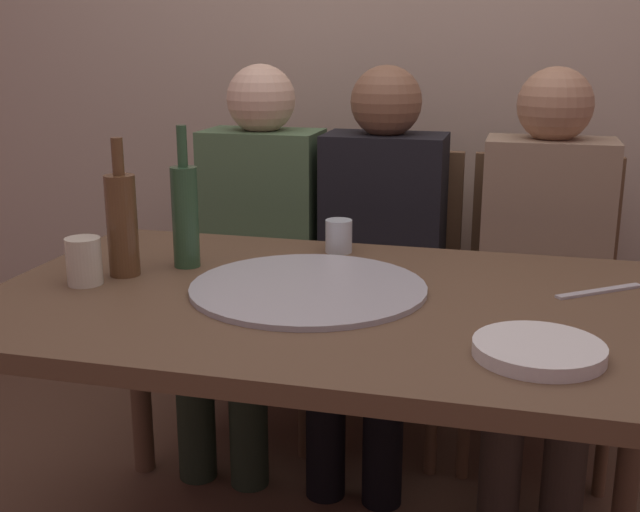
{
  "coord_description": "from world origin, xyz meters",
  "views": [
    {
      "loc": [
        0.37,
        -1.54,
        1.24
      ],
      "look_at": [
        -0.06,
        0.12,
        0.77
      ],
      "focal_mm": 44.67,
      "sensor_mm": 36.0,
      "label": 1
    }
  ],
  "objects": [
    {
      "name": "back_wall",
      "position": [
        0.0,
        1.21,
        1.3
      ],
      "size": [
        6.0,
        0.1,
        2.6
      ],
      "primitive_type": "cube",
      "color": "#BCA893",
      "rests_on": "ground_plane"
    },
    {
      "name": "dining_table",
      "position": [
        0.0,
        0.0,
        0.64
      ],
      "size": [
        1.47,
        0.9,
        0.72
      ],
      "color": "brown",
      "rests_on": "ground_plane"
    },
    {
      "name": "pizza_tray",
      "position": [
        -0.06,
        0.02,
        0.73
      ],
      "size": [
        0.51,
        0.51,
        0.01
      ],
      "primitive_type": "cylinder",
      "color": "#ADADB2",
      "rests_on": "dining_table"
    },
    {
      "name": "wine_bottle",
      "position": [
        -0.39,
        0.13,
        0.85
      ],
      "size": [
        0.06,
        0.06,
        0.33
      ],
      "color": "#2D5133",
      "rests_on": "dining_table"
    },
    {
      "name": "beer_bottle",
      "position": [
        -0.5,
        0.03,
        0.84
      ],
      "size": [
        0.07,
        0.07,
        0.31
      ],
      "color": "brown",
      "rests_on": "dining_table"
    },
    {
      "name": "tumbler_near",
      "position": [
        -0.07,
        0.35,
        0.76
      ],
      "size": [
        0.07,
        0.07,
        0.08
      ],
      "primitive_type": "cylinder",
      "color": "silver",
      "rests_on": "dining_table"
    },
    {
      "name": "tumbler_far",
      "position": [
        -0.55,
        -0.05,
        0.77
      ],
      "size": [
        0.08,
        0.08,
        0.1
      ],
      "primitive_type": "cylinder",
      "color": "beige",
      "rests_on": "dining_table"
    },
    {
      "name": "plate_stack",
      "position": [
        0.41,
        -0.23,
        0.73
      ],
      "size": [
        0.22,
        0.22,
        0.03
      ],
      "primitive_type": "cylinder",
      "color": "white",
      "rests_on": "dining_table"
    },
    {
      "name": "table_knife",
      "position": [
        0.54,
        0.17,
        0.72
      ],
      "size": [
        0.19,
        0.15,
        0.01
      ],
      "primitive_type": "cube",
      "rotation": [
        0.0,
        0.0,
        3.8
      ],
      "color": "#B7B7BC",
      "rests_on": "dining_table"
    },
    {
      "name": "chair_left",
      "position": [
        -0.42,
        0.85,
        0.51
      ],
      "size": [
        0.44,
        0.44,
        0.9
      ],
      "rotation": [
        0.0,
        0.0,
        3.14
      ],
      "color": "brown",
      "rests_on": "ground_plane"
    },
    {
      "name": "chair_middle",
      "position": [
        -0.04,
        0.85,
        0.51
      ],
      "size": [
        0.44,
        0.44,
        0.9
      ],
      "rotation": [
        0.0,
        0.0,
        3.14
      ],
      "color": "brown",
      "rests_on": "ground_plane"
    },
    {
      "name": "chair_right",
      "position": [
        0.44,
        0.85,
        0.51
      ],
      "size": [
        0.44,
        0.44,
        0.9
      ],
      "rotation": [
        0.0,
        0.0,
        3.14
      ],
      "color": "brown",
      "rests_on": "ground_plane"
    },
    {
      "name": "guest_in_sweater",
      "position": [
        -0.42,
        0.7,
        0.64
      ],
      "size": [
        0.36,
        0.56,
        1.17
      ],
      "rotation": [
        0.0,
        0.0,
        3.14
      ],
      "color": "#4C6B47",
      "rests_on": "ground_plane"
    },
    {
      "name": "guest_in_beanie",
      "position": [
        -0.04,
        0.7,
        0.64
      ],
      "size": [
        0.36,
        0.56,
        1.17
      ],
      "rotation": [
        0.0,
        0.0,
        3.14
      ],
      "color": "black",
      "rests_on": "ground_plane"
    },
    {
      "name": "guest_by_wall",
      "position": [
        0.44,
        0.7,
        0.64
      ],
      "size": [
        0.36,
        0.56,
        1.17
      ],
      "rotation": [
        0.0,
        0.0,
        3.14
      ],
      "color": "#937A60",
      "rests_on": "ground_plane"
    }
  ]
}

